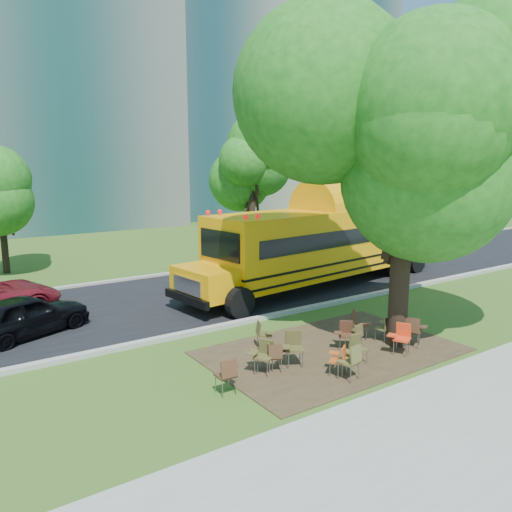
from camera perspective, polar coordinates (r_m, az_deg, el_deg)
ground at (r=14.26m, az=4.26°, el=-11.05°), size 160.00×160.00×0.00m
sidewalk at (r=11.17m, az=21.28°, el=-18.10°), size 60.00×4.00×0.04m
dirt_patch at (r=14.52m, az=8.66°, el=-10.68°), size 7.00×4.50×0.03m
asphalt_road at (r=19.93m, az=-8.40°, el=-4.76°), size 80.00×8.00×0.04m
kerb_near at (r=16.55m, az=-2.27°, el=-7.68°), size 80.00×0.25×0.14m
kerb_far at (r=23.57m, az=-12.78°, el=-2.39°), size 80.00×0.25×0.14m
building_right at (r=58.59m, az=-0.53°, el=17.67°), size 30.00×16.00×25.00m
bg_tree_3 at (r=29.30m, az=-0.46°, el=10.14°), size 5.60×5.60×7.84m
bg_tree_4 at (r=33.71m, az=12.03°, el=8.79°), size 5.00×5.00×6.85m
main_tree at (r=14.48m, az=16.88°, el=12.49°), size 7.20×7.20×9.46m
school_bus at (r=21.99m, az=8.34°, el=1.72°), size 13.74×4.48×3.30m
chair_0 at (r=11.72m, az=-3.27°, el=-13.11°), size 0.59×0.52×0.88m
chair_1 at (r=12.88m, az=2.26°, el=-11.18°), size 0.64×0.50×0.77m
chair_2 at (r=12.83m, az=9.54°, el=-11.36°), size 0.53×0.66×0.79m
chair_3 at (r=13.24m, az=4.26°, el=-10.09°), size 0.79×0.62×0.95m
chair_4 at (r=12.61m, az=10.86°, el=-11.39°), size 0.63×0.65×0.93m
chair_5 at (r=13.65m, az=11.46°, el=-10.05°), size 0.53×0.46×0.79m
chair_6 at (r=14.57m, az=16.28°, el=-8.71°), size 0.71×0.60×0.88m
chair_7 at (r=15.15m, az=17.56°, el=-7.93°), size 0.76×0.62×0.92m
chair_8 at (r=12.92m, az=0.83°, el=-11.03°), size 0.48×0.62×0.79m
chair_9 at (r=12.79m, az=0.87°, el=-11.02°), size 0.72×0.58×0.88m
chair_10 at (r=14.41m, az=0.78°, el=-8.69°), size 0.50×0.63×0.80m
chair_11 at (r=14.51m, az=11.31°, el=-8.73°), size 0.55×0.57×0.81m
chair_12 at (r=15.44m, az=11.59°, el=-7.33°), size 0.61×0.77×0.91m
chair_13 at (r=15.43m, az=14.50°, el=-7.75°), size 0.53×0.55×0.79m
chair_14 at (r=14.59m, az=10.16°, el=-8.56°), size 0.71×0.56×0.82m
black_car at (r=16.88m, az=-24.89°, el=-6.19°), size 4.21×2.92×1.33m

